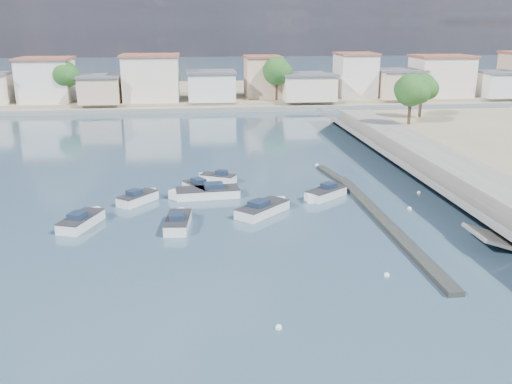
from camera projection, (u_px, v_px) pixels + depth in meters
ground at (254, 147)px, 73.22m from camera, size 400.00×400.00×0.00m
seawall_walkway at (501, 196)px, 49.29m from camera, size 5.00×90.00×1.80m
breakwater at (372, 210)px, 47.93m from camera, size 2.00×31.02×0.35m
far_shore_land at (227, 93)px, 122.52m from camera, size 160.00×40.00×1.40m
far_shore_quay at (235, 109)px, 102.61m from camera, size 160.00×2.50×0.80m
far_town at (288, 79)px, 108.13m from camera, size 113.01×12.80×8.35m
shore_trees at (284, 77)px, 99.12m from camera, size 74.56×38.32×7.92m
motorboat_a at (178, 222)px, 44.51m from camera, size 2.17×5.01×1.48m
motorboat_b at (139, 198)px, 50.50m from camera, size 3.62×3.96×1.48m
motorboat_c at (204, 193)px, 51.99m from camera, size 6.48×2.65×1.48m
motorboat_d at (324, 194)px, 51.68m from camera, size 4.31×3.97×1.48m
motorboat_e at (83, 221)px, 44.75m from camera, size 3.26×5.02×1.48m
motorboat_f at (217, 179)px, 56.80m from camera, size 3.78×2.80×1.48m
motorboat_g at (202, 190)px, 53.10m from camera, size 3.54×4.66×1.48m
motorboat_h at (264, 209)px, 47.61m from camera, size 5.00×5.02×1.48m
mooring_buoys at (336, 212)px, 47.72m from camera, size 19.39×34.74×0.39m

